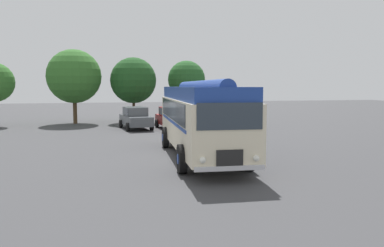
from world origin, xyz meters
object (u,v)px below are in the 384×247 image
Objects in this scene: vintage_bus at (200,116)px; car_mid_left at (172,118)px; car_near_left at (136,118)px; box_van at (209,110)px.

vintage_bus reaches higher than car_mid_left.
car_mid_left is (0.95, 11.51, -1.05)m from vintage_bus.
car_near_left is 2.76m from car_mid_left.
car_near_left is 1.02× the size of car_mid_left.
box_van is (5.61, -0.63, 0.52)m from car_near_left.
car_near_left is 5.67m from box_van.
vintage_bus is 11.60m from car_mid_left.
box_van is at bearing 0.62° from car_mid_left.
box_van is at bearing 71.45° from vintage_bus.
car_mid_left is at bearing -179.38° from box_van.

